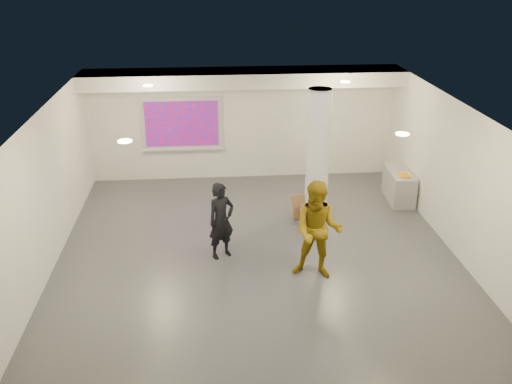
{
  "coord_description": "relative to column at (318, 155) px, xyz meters",
  "views": [
    {
      "loc": [
        -0.9,
        -10.06,
        5.67
      ],
      "look_at": [
        0.0,
        0.4,
        1.25
      ],
      "focal_mm": 40.0,
      "sensor_mm": 36.0,
      "label": 1
    }
  ],
  "objects": [
    {
      "name": "man",
      "position": [
        -0.46,
        -2.61,
        -0.55
      ],
      "size": [
        1.1,
        0.97,
        1.9
      ],
      "primitive_type": "imported",
      "rotation": [
        0.0,
        0.0,
        -0.31
      ],
      "color": "#8F710F",
      "rests_on": "floor"
    },
    {
      "name": "wall_front",
      "position": [
        -1.5,
        -6.3,
        0.0
      ],
      "size": [
        8.0,
        0.01,
        3.0
      ],
      "primitive_type": "cube",
      "color": "silver",
      "rests_on": "floor"
    },
    {
      "name": "projection_screen",
      "position": [
        -3.1,
        2.65,
        0.03
      ],
      "size": [
        2.1,
        0.13,
        1.42
      ],
      "color": "silver",
      "rests_on": "wall_back"
    },
    {
      "name": "cardboard_front",
      "position": [
        -0.19,
        -0.4,
        -1.25
      ],
      "size": [
        0.47,
        0.2,
        0.5
      ],
      "primitive_type": "cube",
      "rotation": [
        -0.2,
        0.0,
        0.12
      ],
      "color": "olive",
      "rests_on": "floor"
    },
    {
      "name": "wall_left",
      "position": [
        -5.5,
        -1.8,
        0.0
      ],
      "size": [
        0.01,
        9.0,
        3.0
      ],
      "primitive_type": "cube",
      "color": "silver",
      "rests_on": "floor"
    },
    {
      "name": "wall_back",
      "position": [
        -1.5,
        2.7,
        0.0
      ],
      "size": [
        8.0,
        0.01,
        3.0
      ],
      "primitive_type": "cube",
      "color": "silver",
      "rests_on": "floor"
    },
    {
      "name": "downlight_se",
      "position": [
        0.7,
        -3.3,
        1.48
      ],
      "size": [
        0.22,
        0.22,
        0.02
      ],
      "primitive_type": "cylinder",
      "color": "#F4EC91",
      "rests_on": "ceiling"
    },
    {
      "name": "downlight_nw",
      "position": [
        -3.7,
        0.7,
        1.48
      ],
      "size": [
        0.22,
        0.22,
        0.02
      ],
      "primitive_type": "cylinder",
      "color": "#F4EC91",
      "rests_on": "ceiling"
    },
    {
      "name": "wall_right",
      "position": [
        2.5,
        -1.8,
        0.0
      ],
      "size": [
        0.01,
        9.0,
        3.0
      ],
      "primitive_type": "cube",
      "color": "silver",
      "rests_on": "floor"
    },
    {
      "name": "column",
      "position": [
        0.0,
        0.0,
        0.0
      ],
      "size": [
        0.52,
        0.52,
        3.0
      ],
      "primitive_type": "cylinder",
      "color": "white",
      "rests_on": "floor"
    },
    {
      "name": "ceiling",
      "position": [
        -1.5,
        -1.8,
        1.5
      ],
      "size": [
        8.0,
        9.0,
        0.01
      ],
      "primitive_type": "cube",
      "color": "white",
      "rests_on": "floor"
    },
    {
      "name": "woman",
      "position": [
        -2.21,
        -1.7,
        -0.72
      ],
      "size": [
        0.68,
        0.61,
        1.57
      ],
      "primitive_type": "imported",
      "rotation": [
        0.0,
        0.0,
        0.53
      ],
      "color": "black",
      "rests_on": "floor"
    },
    {
      "name": "cardboard_back",
      "position": [
        -0.31,
        -0.04,
        -1.22
      ],
      "size": [
        0.55,
        0.3,
        0.57
      ],
      "primitive_type": "cube",
      "rotation": [
        -0.22,
        0.0,
        0.25
      ],
      "color": "olive",
      "rests_on": "floor"
    },
    {
      "name": "postit_pad",
      "position": [
        2.21,
        0.48,
        -0.73
      ],
      "size": [
        0.25,
        0.33,
        0.03
      ],
      "primitive_type": "cube",
      "rotation": [
        0.0,
        0.0,
        -0.05
      ],
      "color": "orange",
      "rests_on": "credenza"
    },
    {
      "name": "downlight_sw",
      "position": [
        -3.7,
        -3.3,
        1.48
      ],
      "size": [
        0.22,
        0.22,
        0.02
      ],
      "primitive_type": "cylinder",
      "color": "#F4EC91",
      "rests_on": "ceiling"
    },
    {
      "name": "papers_stack",
      "position": [
        2.25,
        0.54,
        -0.74
      ],
      "size": [
        0.25,
        0.32,
        0.02
      ],
      "primitive_type": "cube",
      "rotation": [
        0.0,
        0.0,
        -0.05
      ],
      "color": "white",
      "rests_on": "credenza"
    },
    {
      "name": "credenza",
      "position": [
        2.22,
        0.77,
        -1.12
      ],
      "size": [
        0.61,
        1.32,
        0.75
      ],
      "primitive_type": "cube",
      "rotation": [
        0.0,
        0.0,
        -0.06
      ],
      "color": "gray",
      "rests_on": "floor"
    },
    {
      "name": "floor",
      "position": [
        -1.5,
        -1.8,
        -1.5
      ],
      "size": [
        8.0,
        9.0,
        0.01
      ],
      "primitive_type": "cube",
      "color": "#3C3F44",
      "rests_on": "ground"
    },
    {
      "name": "downlight_ne",
      "position": [
        0.7,
        0.7,
        1.48
      ],
      "size": [
        0.22,
        0.22,
        0.02
      ],
      "primitive_type": "cylinder",
      "color": "#F4EC91",
      "rests_on": "ceiling"
    },
    {
      "name": "soffit_band",
      "position": [
        -1.5,
        2.15,
        1.32
      ],
      "size": [
        8.0,
        1.1,
        0.36
      ],
      "primitive_type": "cube",
      "color": "silver",
      "rests_on": "ceiling"
    }
  ]
}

